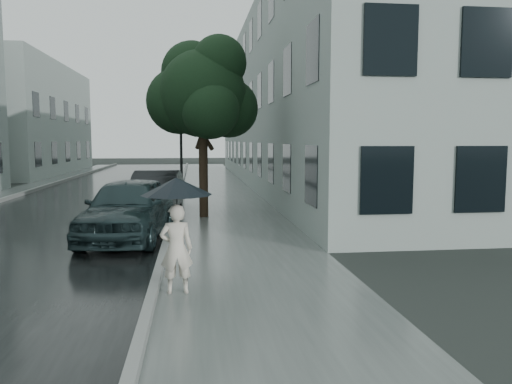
{
  "coord_description": "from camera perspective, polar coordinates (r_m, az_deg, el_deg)",
  "views": [
    {
      "loc": [
        -0.9,
        -8.99,
        2.49
      ],
      "look_at": [
        0.49,
        2.21,
        1.3
      ],
      "focal_mm": 35.0,
      "sensor_mm": 36.0,
      "label": 1
    }
  ],
  "objects": [
    {
      "name": "ground",
      "position": [
        9.37,
        -1.34,
        -9.39
      ],
      "size": [
        120.0,
        120.0,
        0.0
      ],
      "primitive_type": "plane",
      "color": "black",
      "rests_on": "ground"
    },
    {
      "name": "sidewalk",
      "position": [
        21.17,
        -3.94,
        -0.75
      ],
      "size": [
        3.5,
        60.0,
        0.01
      ],
      "primitive_type": "cube",
      "color": "slate",
      "rests_on": "ground"
    },
    {
      "name": "kerb_near",
      "position": [
        21.14,
        -8.89,
        -0.62
      ],
      "size": [
        0.15,
        60.0,
        0.15
      ],
      "primitive_type": "cube",
      "color": "slate",
      "rests_on": "ground"
    },
    {
      "name": "asphalt_road",
      "position": [
        21.54,
        -18.23,
        -0.92
      ],
      "size": [
        6.85,
        60.0,
        0.0
      ],
      "primitive_type": "cube",
      "color": "black",
      "rests_on": "ground"
    },
    {
      "name": "kerb_far",
      "position": [
        22.48,
        -27.03,
        -0.82
      ],
      "size": [
        0.15,
        60.0,
        0.15
      ],
      "primitive_type": "cube",
      "color": "slate",
      "rests_on": "ground"
    },
    {
      "name": "building_near",
      "position": [
        29.26,
        5.57,
        9.92
      ],
      "size": [
        7.02,
        36.0,
        9.0
      ],
      "color": "gray",
      "rests_on": "ground"
    },
    {
      "name": "building_far_b",
      "position": [
        41.09,
        -25.6,
        7.53
      ],
      "size": [
        7.02,
        18.0,
        8.0
      ],
      "color": "gray",
      "rests_on": "ground"
    },
    {
      "name": "pedestrian",
      "position": [
        8.18,
        -9.08,
        -6.43
      ],
      "size": [
        0.55,
        0.38,
        1.45
      ],
      "primitive_type": "imported",
      "rotation": [
        0.0,
        0.0,
        3.2
      ],
      "color": "beige",
      "rests_on": "sidewalk"
    },
    {
      "name": "umbrella",
      "position": [
        7.99,
        -9.07,
        0.65
      ],
      "size": [
        1.5,
        1.5,
        1.0
      ],
      "rotation": [
        0.0,
        0.0,
        0.41
      ],
      "color": "black",
      "rests_on": "ground"
    },
    {
      "name": "street_tree",
      "position": [
        16.24,
        -6.13,
        11.2
      ],
      "size": [
        3.61,
        3.28,
        5.74
      ],
      "color": "#332619",
      "rests_on": "ground"
    },
    {
      "name": "lamp_post",
      "position": [
        22.28,
        -8.98,
        6.77
      ],
      "size": [
        0.83,
        0.43,
        4.9
      ],
      "rotation": [
        0.0,
        0.0,
        0.24
      ],
      "color": "black",
      "rests_on": "ground"
    },
    {
      "name": "car_near",
      "position": [
        12.86,
        -14.34,
        -1.8
      ],
      "size": [
        2.31,
        4.72,
        1.55
      ],
      "primitive_type": "imported",
      "rotation": [
        0.0,
        0.0,
        -0.11
      ],
      "color": "#19292B",
      "rests_on": "ground"
    },
    {
      "name": "car_far",
      "position": [
        17.41,
        -11.35,
        0.05
      ],
      "size": [
        1.82,
        4.41,
        1.42
      ],
      "primitive_type": "imported",
      "rotation": [
        0.0,
        0.0,
        -0.07
      ],
      "color": "#232628",
      "rests_on": "ground"
    }
  ]
}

